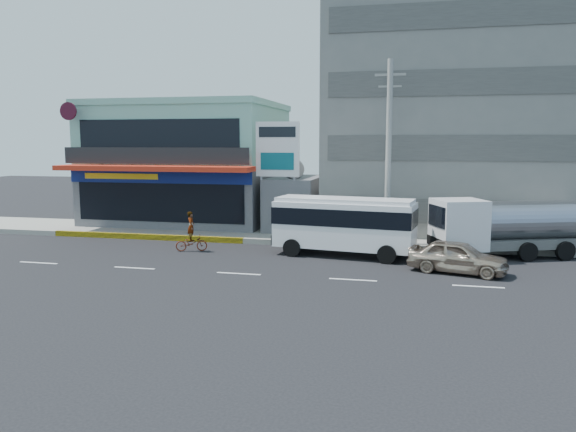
# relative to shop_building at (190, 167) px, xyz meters

# --- Properties ---
(ground) EXTENTS (120.00, 120.00, 0.00)m
(ground) POSITION_rel_shop_building_xyz_m (8.00, -13.95, -4.00)
(ground) COLOR black
(ground) RESTS_ON ground
(sidewalk) EXTENTS (70.00, 5.00, 0.30)m
(sidewalk) POSITION_rel_shop_building_xyz_m (13.00, -4.45, -3.85)
(sidewalk) COLOR gray
(sidewalk) RESTS_ON ground
(shop_building) EXTENTS (12.40, 11.70, 8.00)m
(shop_building) POSITION_rel_shop_building_xyz_m (0.00, 0.00, 0.00)
(shop_building) COLOR #4C4D51
(shop_building) RESTS_ON ground
(concrete_building) EXTENTS (16.00, 12.00, 14.00)m
(concrete_building) POSITION_rel_shop_building_xyz_m (18.00, 1.05, 3.00)
(concrete_building) COLOR gray
(concrete_building) RESTS_ON ground
(gap_structure) EXTENTS (3.00, 6.00, 3.50)m
(gap_structure) POSITION_rel_shop_building_xyz_m (8.00, -1.95, -2.25)
(gap_structure) COLOR #4C4D51
(gap_structure) RESTS_ON ground
(satellite_dish) EXTENTS (1.50, 1.50, 0.15)m
(satellite_dish) POSITION_rel_shop_building_xyz_m (8.00, -2.95, -0.42)
(satellite_dish) COLOR slate
(satellite_dish) RESTS_ON gap_structure
(billboard) EXTENTS (2.60, 0.18, 6.90)m
(billboard) POSITION_rel_shop_building_xyz_m (7.50, -4.75, 0.93)
(billboard) COLOR gray
(billboard) RESTS_ON ground
(utility_pole_near) EXTENTS (1.60, 0.30, 10.00)m
(utility_pole_near) POSITION_rel_shop_building_xyz_m (14.00, -6.55, 1.15)
(utility_pole_near) COLOR #999993
(utility_pole_near) RESTS_ON ground
(minibus) EXTENTS (7.26, 3.23, 2.94)m
(minibus) POSITION_rel_shop_building_xyz_m (12.00, -9.05, -2.24)
(minibus) COLOR white
(minibus) RESTS_ON ground
(sedan) EXTENTS (4.56, 2.80, 1.45)m
(sedan) POSITION_rel_shop_building_xyz_m (17.34, -11.65, -3.27)
(sedan) COLOR #BAA48E
(sedan) RESTS_ON ground
(tanker_truck) EXTENTS (7.74, 4.66, 2.94)m
(tanker_truck) POSITION_rel_shop_building_xyz_m (19.70, -7.70, -2.42)
(tanker_truck) COLOR silver
(tanker_truck) RESTS_ON ground
(motorcycle_rider) EXTENTS (1.74, 1.11, 2.11)m
(motorcycle_rider) POSITION_rel_shop_building_xyz_m (4.00, -9.59, -3.30)
(motorcycle_rider) COLOR #521A0B
(motorcycle_rider) RESTS_ON ground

